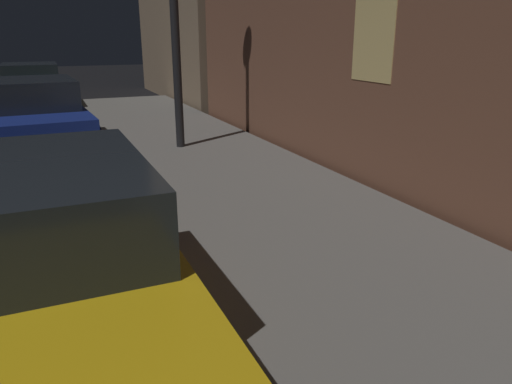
{
  "coord_description": "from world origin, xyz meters",
  "views": [
    {
      "loc": [
        3.0,
        0.37,
        2.25
      ],
      "look_at": [
        4.18,
        3.05,
        1.3
      ],
      "focal_mm": 34.17,
      "sensor_mm": 36.0,
      "label": 1
    }
  ],
  "objects": [
    {
      "name": "car_blue",
      "position": [
        2.85,
        10.85,
        0.71
      ],
      "size": [
        2.24,
        4.17,
        1.43
      ],
      "color": "navy",
      "rests_on": "ground"
    },
    {
      "name": "car_green",
      "position": [
        2.85,
        16.79,
        0.71
      ],
      "size": [
        2.0,
        4.06,
        1.43
      ],
      "color": "#19592D",
      "rests_on": "ground"
    },
    {
      "name": "car_yellow_cab",
      "position": [
        2.85,
        3.89,
        0.7
      ],
      "size": [
        2.01,
        4.48,
        1.43
      ],
      "color": "gold",
      "rests_on": "ground"
    }
  ]
}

